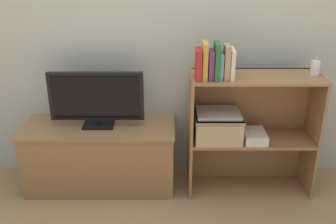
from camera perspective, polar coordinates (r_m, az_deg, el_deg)
The scene contains 17 objects.
ground_plane at distance 2.92m, azimuth -0.01°, elevation -12.64°, with size 16.00×16.00×0.00m, color #A37F56.
wall_back at distance 2.87m, azimuth 0.01°, elevation 13.03°, with size 10.00×0.05×2.40m.
tv_stand at distance 3.01m, azimuth -9.71°, elevation -6.23°, with size 1.10×0.45×0.49m.
tv at distance 2.81m, azimuth -10.35°, elevation 2.02°, with size 0.67×0.14×0.41m.
bookshelf_lower_tier at distance 3.02m, azimuth 11.46°, elevation -5.57°, with size 0.90×0.34×0.43m.
bookshelf_upper_tier at distance 2.84m, azimuth 12.17°, elevation 2.38°, with size 0.90×0.34×0.46m.
book_crimson at distance 2.58m, azimuth 4.43°, elevation 6.96°, with size 0.04×0.16×0.20m.
book_mustard at distance 2.57m, azimuth 5.35°, elevation 7.44°, with size 0.03×0.13×0.24m.
book_plum at distance 2.59m, azimuth 6.22°, elevation 6.84°, with size 0.03×0.14×0.19m.
book_forest at distance 2.58m, azimuth 7.10°, elevation 7.38°, with size 0.03×0.16×0.24m.
book_skyblue at distance 2.60m, azimuth 7.71°, elevation 6.67°, with size 0.02×0.12×0.17m.
book_tan at distance 2.59m, azimuth 8.51°, elevation 7.18°, with size 0.04×0.12×0.22m.
book_ivory at distance 2.60m, azimuth 9.24°, elevation 6.91°, with size 0.03×0.14×0.20m.
baby_monitor at distance 2.82m, azimuth 20.58°, elevation 5.99°, with size 0.05×0.04×0.13m.
storage_basket_left at distance 2.80m, azimuth 7.21°, elevation -1.86°, with size 0.33×0.31×0.19m.
laptop at distance 2.76m, azimuth 7.31°, elevation -0.12°, with size 0.30×0.25×0.02m.
magazine_stack at distance 2.84m, azimuth 12.43°, elevation -3.43°, with size 0.15×0.21×0.07m.
Camera 1 is at (0.00, -2.36, 1.72)m, focal length 42.00 mm.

